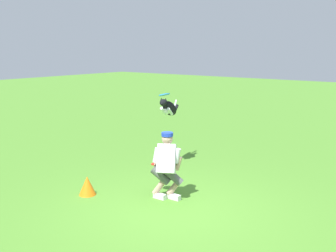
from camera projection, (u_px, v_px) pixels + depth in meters
The scene contains 6 objects.
ground_plane at pixel (175, 212), 7.45m from camera, with size 60.00×60.00×0.00m, color #4F8B2D.
person at pixel (167, 164), 7.95m from camera, with size 0.71×0.53×1.29m.
dog at pixel (169, 108), 10.28m from camera, with size 0.47×1.02×0.59m.
frisbee_flying at pixel (164, 95), 9.94m from camera, with size 0.27×0.27×0.02m, color #3292F1.
frisbee_held at pixel (157, 164), 8.30m from camera, with size 0.24×0.24×0.02m, color red.
training_cone at pixel (87, 186), 8.29m from camera, with size 0.34×0.34×0.38m, color orange.
Camera 1 is at (-4.20, 5.64, 2.89)m, focal length 44.99 mm.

